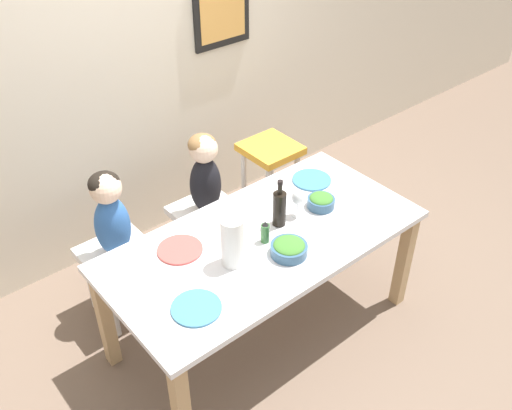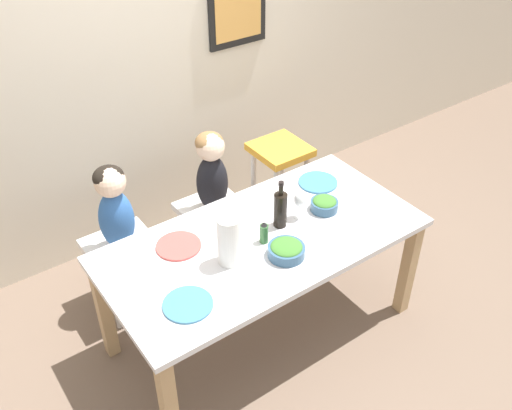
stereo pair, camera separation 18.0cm
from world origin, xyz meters
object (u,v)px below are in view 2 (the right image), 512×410
Objects in this scene: salad_bowl_small at (325,204)px; dinner_plate_back_left at (179,246)px; person_child_center at (211,169)px; wine_glass_near at (300,200)px; chair_right_highchair at (280,167)px; salad_bowl_large at (286,250)px; wine_bottle at (280,209)px; paper_towel_roll at (229,240)px; dinner_plate_back_right at (318,182)px; dinner_plate_front_left at (188,304)px; wine_glass_far at (234,217)px; chair_far_left at (123,255)px; chair_far_center at (214,217)px; person_child_left at (114,205)px.

salad_bowl_small reaches higher than dinner_plate_back_left.
person_child_center is 0.68m from wine_glass_near.
chair_right_highchair is 1.08m from salad_bowl_large.
dinner_plate_back_left is (-0.55, 0.16, -0.11)m from wine_bottle.
paper_towel_roll is 1.15× the size of dinner_plate_back_right.
wine_glass_far is at bearing 33.02° from dinner_plate_front_left.
chair_far_left is 0.65m from chair_far_center.
chair_far_center is at bearing -90.00° from person_child_center.
chair_far_left is 1.04m from wine_bottle.
chair_far_center is 1.97× the size of dinner_plate_back_left.
wine_glass_near is at bearing 169.35° from salad_bowl_small.
chair_far_center is 2.43× the size of salad_bowl_large.
dinner_plate_back_left is (0.14, -0.48, 0.33)m from chair_far_left.
salad_bowl_large is at bearing -42.54° from dinner_plate_back_left.
wine_glass_far is 0.71× the size of dinner_plate_front_left.
salad_bowl_small is at bearing -63.86° from person_child_center.
paper_towel_roll is (0.30, -0.73, 0.46)m from chair_far_left.
dinner_plate_back_left is (-0.84, 0.20, -0.03)m from salad_bowl_small.
wine_glass_far is 0.71× the size of dinner_plate_back_left.
salad_bowl_large is at bearing 0.90° from dinner_plate_front_left.
wine_glass_far reaches higher than chair_far_left.
wine_glass_far is 0.33m from dinner_plate_back_left.
wine_glass_far is at bearing 112.29° from salad_bowl_large.
dinner_plate_front_left reaches higher than chair_far_center.
person_child_center is 1.99× the size of paper_towel_roll.
salad_bowl_small is 1.03m from dinner_plate_front_left.
chair_right_highchair is 0.79m from wine_glass_near.
person_child_center is 0.66m from dinner_plate_back_right.
dinner_plate_back_left is at bearing -73.27° from chair_far_left.
paper_towel_roll is 0.89m from dinner_plate_back_right.
chair_far_left is 0.86× the size of person_child_left.
person_child_left is at bearing 179.85° from chair_far_center.
chair_right_highchair is 0.85m from wine_bottle.
wine_bottle is 0.27m from salad_bowl_large.
dinner_plate_back_left is (-1.04, -0.48, 0.15)m from chair_right_highchair.
dinner_plate_back_right is (0.48, -0.45, 0.33)m from chair_far_center.
person_child_center is at bearing 52.22° from dinner_plate_front_left.
chair_far_center is 1.97× the size of dinner_plate_back_right.
dinner_plate_back_right is (1.13, -0.45, 0.33)m from chair_far_left.
chair_far_left is at bearing 158.30° from dinner_plate_back_right.
dinner_plate_back_left is at bearing 122.16° from paper_towel_roll.
salad_bowl_large is at bearing -95.68° from person_child_center.
dinner_plate_front_left is 1.00× the size of dinner_plate_back_right.
person_child_left is 3.22× the size of wine_glass_near.
wine_glass_far is 0.87× the size of salad_bowl_large.
dinner_plate_back_left is at bearing -136.48° from person_child_center.
person_child_center is 2.29× the size of dinner_plate_back_left.
dinner_plate_front_left is (-0.68, -0.87, 0.33)m from chair_far_center.
chair_right_highchair is at bearing -0.17° from person_child_center.
paper_towel_roll is 0.22m from wine_glass_far.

